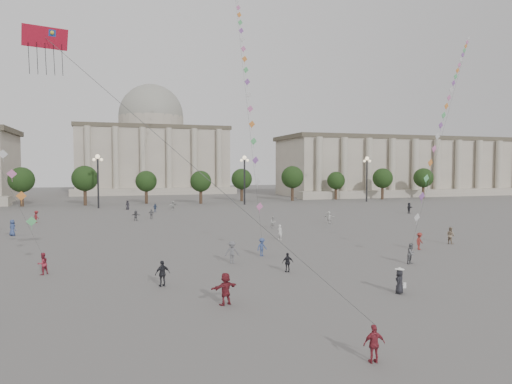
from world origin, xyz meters
name	(u,v)px	position (x,y,z in m)	size (l,w,h in m)	color
ground	(320,299)	(0.00, 0.00, 0.00)	(360.00, 360.00, 0.00)	#5A5855
hall_east	(412,167)	(75.00, 93.89, 8.43)	(84.00, 26.22, 17.20)	#A59B8A
hall_central	(152,149)	(0.00, 129.22, 14.23)	(48.30, 34.30, 35.50)	#A59B8A
tree_row	(170,179)	(0.00, 78.00, 5.39)	(137.12, 5.12, 8.00)	#3D2B1E
lamp_post_mid_west	(98,171)	(-15.00, 70.00, 7.35)	(2.00, 0.90, 10.65)	#262628
lamp_post_mid_east	(244,171)	(15.00, 70.00, 7.35)	(2.00, 0.90, 10.65)	#262628
lamp_post_far_east	(367,171)	(45.00, 70.00, 7.35)	(2.00, 0.90, 10.65)	#262628
person_crowd_0	(155,208)	(-4.96, 58.79, 0.77)	(0.90, 0.38, 1.54)	navy
person_crowd_4	(173,205)	(-1.43, 61.73, 0.90)	(1.66, 0.53, 1.79)	beige
person_crowd_6	(232,252)	(-2.56, 11.61, 0.93)	(1.20, 0.69, 1.86)	#5E5F63
person_crowd_7	(329,217)	(17.45, 34.12, 0.88)	(1.63, 0.52, 1.75)	white
person_crowd_8	(420,241)	(16.41, 12.35, 0.84)	(1.08, 0.62, 1.68)	maroon
person_crowd_9	(409,208)	(37.44, 43.19, 0.93)	(1.73, 0.55, 1.87)	black
person_crowd_12	(136,215)	(-8.87, 45.88, 0.78)	(1.45, 0.46, 1.56)	#57575C
person_crowd_13	(280,232)	(5.52, 22.04, 0.85)	(0.62, 0.41, 1.71)	silver
person_crowd_16	(151,214)	(-6.46, 47.70, 0.75)	(0.88, 0.37, 1.50)	#5E5E62
person_crowd_17	(36,217)	(-22.78, 47.34, 0.89)	(1.15, 0.66, 1.78)	maroon
person_crowd_18	(450,235)	(21.68, 14.30, 0.89)	(0.86, 0.67, 1.77)	gray
person_crowd_19	(128,205)	(-9.58, 65.25, 0.86)	(0.84, 0.55, 1.72)	black
person_crowd_20	(273,222)	(8.03, 31.46, 0.79)	(0.77, 0.60, 1.58)	#B5B5B0
person_crowd_21	(12,228)	(-23.38, 34.21, 0.95)	(0.93, 0.61, 1.91)	#354777
tourist_0	(374,344)	(-1.81, -9.00, 0.79)	(0.93, 0.39, 1.58)	maroon
tourist_1	(288,262)	(0.70, 7.19, 0.74)	(0.87, 0.36, 1.49)	black
tourist_2	(225,289)	(-5.76, 0.50, 0.94)	(1.74, 0.56, 1.88)	maroon
tourist_4	(163,274)	(-8.84, 5.75, 0.87)	(1.02, 0.43, 1.75)	#222328
kite_flyer_0	(43,264)	(-17.03, 11.82, 0.82)	(0.80, 0.62, 1.64)	maroon
kite_flyer_1	(262,247)	(0.77, 13.80, 0.82)	(1.06, 0.61, 1.64)	#384B7E
kite_flyer_2	(411,254)	(11.58, 6.98, 0.86)	(0.83, 0.65, 1.71)	slate
hat_person	(400,281)	(5.29, -0.47, 0.83)	(0.89, 0.86, 1.69)	black
dragon_kite	(49,53)	(-14.97, 1.15, 13.88)	(7.81, 5.67, 21.32)	#B01229
kite_train_mid	(239,17)	(5.73, 40.06, 29.78)	(10.05, 49.51, 72.84)	#3F3F3F
kite_train_east	(451,94)	(29.70, 24.15, 17.46)	(33.84, 31.57, 55.71)	#3F3F3F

